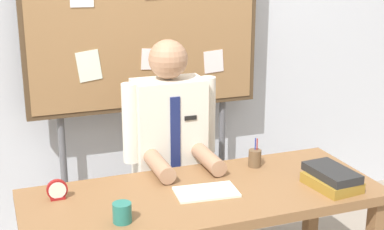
# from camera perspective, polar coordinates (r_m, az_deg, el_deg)

# --- Properties ---
(back_wall) EXTENTS (6.40, 0.08, 2.70)m
(back_wall) POSITION_cam_1_polar(r_m,az_deg,el_deg) (3.73, -5.66, 8.45)
(back_wall) COLOR silver
(back_wall) RESTS_ON ground_plane
(desk) EXTENTS (1.77, 0.71, 0.72)m
(desk) POSITION_cam_1_polar(r_m,az_deg,el_deg) (2.83, 1.16, -9.41)
(desk) COLOR brown
(desk) RESTS_ON ground_plane
(person) EXTENTS (0.55, 0.56, 1.40)m
(person) POSITION_cam_1_polar(r_m,az_deg,el_deg) (3.28, -2.25, -5.30)
(person) COLOR #2D2D33
(person) RESTS_ON ground_plane
(bulletin_board) EXTENTS (1.50, 0.09, 1.98)m
(bulletin_board) POSITION_cam_1_polar(r_m,az_deg,el_deg) (3.52, -4.81, 8.94)
(bulletin_board) COLOR #4C3823
(bulletin_board) RESTS_ON ground_plane
(book_stack) EXTENTS (0.22, 0.31, 0.10)m
(book_stack) POSITION_cam_1_polar(r_m,az_deg,el_deg) (2.91, 14.01, -6.26)
(book_stack) COLOR olive
(book_stack) RESTS_ON desk
(open_notebook) EXTENTS (0.32, 0.21, 0.01)m
(open_notebook) POSITION_cam_1_polar(r_m,az_deg,el_deg) (2.78, 1.45, -7.82)
(open_notebook) COLOR silver
(open_notebook) RESTS_ON desk
(desk_clock) EXTENTS (0.10, 0.04, 0.10)m
(desk_clock) POSITION_cam_1_polar(r_m,az_deg,el_deg) (2.77, -13.54, -7.47)
(desk_clock) COLOR maroon
(desk_clock) RESTS_ON desk
(coffee_mug) EXTENTS (0.08, 0.08, 0.09)m
(coffee_mug) POSITION_cam_1_polar(r_m,az_deg,el_deg) (2.50, -7.11, -9.82)
(coffee_mug) COLOR #267266
(coffee_mug) RESTS_ON desk
(pen_holder) EXTENTS (0.07, 0.07, 0.16)m
(pen_holder) POSITION_cam_1_polar(r_m,az_deg,el_deg) (3.10, 6.40, -4.37)
(pen_holder) COLOR brown
(pen_holder) RESTS_ON desk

